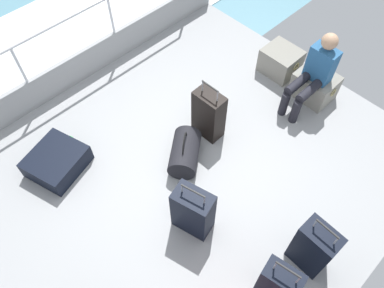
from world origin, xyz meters
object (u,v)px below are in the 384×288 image
(suitcase_5, at_px, (193,211))
(cargo_crate_1, at_px, (315,86))
(suitcase_6, at_px, (57,161))
(suitcase_7, at_px, (314,248))
(suitcase_0, at_px, (278,284))
(suitcase_1, at_px, (209,114))
(duffel_bag, at_px, (185,152))
(cargo_crate_0, at_px, (281,61))
(passenger_seated, at_px, (314,72))

(suitcase_5, bearing_deg, cargo_crate_1, 94.85)
(suitcase_6, bearing_deg, suitcase_7, 23.76)
(suitcase_5, bearing_deg, suitcase_7, 27.32)
(suitcase_0, relative_size, suitcase_5, 0.99)
(suitcase_1, distance_m, suitcase_5, 1.29)
(cargo_crate_1, xyz_separation_m, suitcase_5, (0.21, -2.52, 0.14))
(suitcase_0, distance_m, suitcase_1, 2.10)
(suitcase_6, xyz_separation_m, suitcase_7, (2.76, 1.22, 0.22))
(suitcase_5, distance_m, duffel_bag, 0.85)
(cargo_crate_0, xyz_separation_m, suitcase_0, (1.91, -2.51, 0.12))
(cargo_crate_0, bearing_deg, passenger_seated, -20.34)
(suitcase_0, xyz_separation_m, duffel_bag, (-1.74, 0.46, -0.14))
(passenger_seated, distance_m, suitcase_6, 3.34)
(passenger_seated, height_order, suitcase_5, passenger_seated)
(suitcase_0, distance_m, suitcase_6, 2.83)
(cargo_crate_0, height_order, suitcase_6, cargo_crate_0)
(passenger_seated, height_order, suitcase_6, passenger_seated)
(suitcase_7, bearing_deg, cargo_crate_0, 134.09)
(cargo_crate_1, height_order, duffel_bag, duffel_bag)
(passenger_seated, height_order, suitcase_1, passenger_seated)
(suitcase_5, bearing_deg, passenger_seated, 95.22)
(suitcase_1, relative_size, duffel_bag, 1.30)
(suitcase_0, height_order, suitcase_6, suitcase_0)
(suitcase_0, relative_size, suitcase_7, 0.95)
(passenger_seated, distance_m, suitcase_5, 2.36)
(cargo_crate_1, xyz_separation_m, passenger_seated, (0.00, -0.18, 0.37))
(suitcase_0, bearing_deg, suitcase_6, -165.58)
(cargo_crate_0, distance_m, suitcase_1, 1.54)
(duffel_bag, bearing_deg, suitcase_7, 1.81)
(suitcase_0, bearing_deg, suitcase_1, 152.32)
(suitcase_0, bearing_deg, cargo_crate_0, 127.28)
(cargo_crate_0, distance_m, suitcase_5, 2.70)
(cargo_crate_1, distance_m, duffel_bag, 2.05)
(duffel_bag, bearing_deg, suitcase_1, 102.65)
(cargo_crate_1, relative_size, duffel_bag, 0.87)
(cargo_crate_0, bearing_deg, cargo_crate_1, -4.60)
(suitcase_7, bearing_deg, suitcase_1, 166.20)
(suitcase_1, xyz_separation_m, suitcase_6, (-0.88, -1.68, -0.22))
(passenger_seated, bearing_deg, suitcase_5, -84.78)
(suitcase_0, distance_m, suitcase_5, 1.08)
(suitcase_6, bearing_deg, cargo_crate_1, 65.39)
(cargo_crate_1, distance_m, suitcase_5, 2.53)
(suitcase_0, xyz_separation_m, suitcase_5, (-1.08, -0.06, 0.02))
(cargo_crate_1, height_order, suitcase_1, suitcase_1)
(cargo_crate_0, height_order, passenger_seated, passenger_seated)
(cargo_crate_0, height_order, cargo_crate_1, same)
(suitcase_1, bearing_deg, cargo_crate_0, 91.99)
(suitcase_1, height_order, suitcase_6, suitcase_1)
(cargo_crate_1, xyz_separation_m, suitcase_6, (-1.45, -3.16, -0.06))
(suitcase_1, distance_m, duffel_bag, 0.56)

